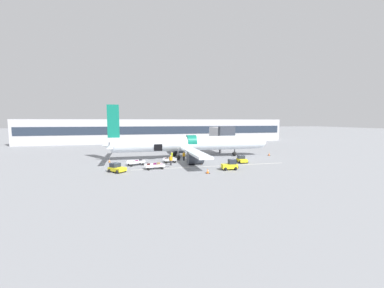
# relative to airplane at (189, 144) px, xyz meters

# --- Properties ---
(ground_plane) EXTENTS (500.00, 500.00, 0.00)m
(ground_plane) POSITION_rel_airplane_xyz_m (-1.70, -2.90, -3.03)
(ground_plane) COLOR gray
(apron_marking_line) EXTENTS (28.62, 0.21, 0.01)m
(apron_marking_line) POSITION_rel_airplane_xyz_m (1.94, -10.56, -3.03)
(apron_marking_line) COLOR silver
(apron_marking_line) RESTS_ON ground_plane
(terminal_strip) EXTENTS (96.79, 8.43, 8.66)m
(terminal_strip) POSITION_rel_airplane_xyz_m (-1.70, 39.59, 1.30)
(terminal_strip) COLOR #B2B2B7
(terminal_strip) RESTS_ON ground_plane
(jet_bridge_stub) EXTENTS (3.78, 9.68, 6.81)m
(jet_bridge_stub) POSITION_rel_airplane_xyz_m (9.79, 5.45, 1.99)
(jet_bridge_stub) COLOR #4C4C51
(jet_bridge_stub) RESTS_ON ground_plane
(airplane) EXTENTS (36.90, 31.70, 11.42)m
(airplane) POSITION_rel_airplane_xyz_m (0.00, 0.00, 0.00)
(airplane) COLOR silver
(airplane) RESTS_ON ground_plane
(baggage_tug_lead) EXTENTS (2.78, 1.83, 1.76)m
(baggage_tug_lead) POSITION_rel_airplane_xyz_m (3.83, -14.18, -2.30)
(baggage_tug_lead) COLOR yellow
(baggage_tug_lead) RESTS_ON ground_plane
(baggage_tug_mid) EXTENTS (3.04, 3.05, 1.42)m
(baggage_tug_mid) POSITION_rel_airplane_xyz_m (-14.48, -11.46, -2.41)
(baggage_tug_mid) COLOR yellow
(baggage_tug_mid) RESTS_ON ground_plane
(baggage_tug_rear) EXTENTS (2.07, 2.51, 1.40)m
(baggage_tug_rear) POSITION_rel_airplane_xyz_m (8.64, -8.54, -2.43)
(baggage_tug_rear) COLOR yellow
(baggage_tug_rear) RESTS_ON ground_plane
(baggage_cart_loading) EXTENTS (3.39, 2.08, 1.08)m
(baggage_cart_loading) POSITION_rel_airplane_xyz_m (-4.88, -5.02, -2.55)
(baggage_cart_loading) COLOR #B7BABF
(baggage_cart_loading) RESTS_ON ground_plane
(baggage_cart_queued) EXTENTS (3.98, 2.52, 1.05)m
(baggage_cart_queued) POSITION_rel_airplane_xyz_m (-11.30, -6.23, -2.55)
(baggage_cart_queued) COLOR silver
(baggage_cart_queued) RESTS_ON ground_plane
(baggage_cart_empty) EXTENTS (4.26, 2.13, 1.04)m
(baggage_cart_empty) POSITION_rel_airplane_xyz_m (-8.27, -10.52, -2.54)
(baggage_cart_empty) COLOR silver
(baggage_cart_empty) RESTS_ON ground_plane
(ground_crew_loader_a) EXTENTS (0.54, 0.62, 1.80)m
(ground_crew_loader_a) POSITION_rel_airplane_xyz_m (-4.19, -2.59, -2.09)
(ground_crew_loader_a) COLOR #2D2D33
(ground_crew_loader_a) RESTS_ON ground_plane
(ground_crew_loader_b) EXTENTS (0.64, 0.54, 1.86)m
(ground_crew_loader_b) POSITION_rel_airplane_xyz_m (-5.18, -7.77, -2.05)
(ground_crew_loader_b) COLOR #2D2D33
(ground_crew_loader_b) RESTS_ON ground_plane
(ground_crew_driver) EXTENTS (0.51, 0.55, 1.64)m
(ground_crew_driver) POSITION_rel_airplane_xyz_m (-0.82, -4.71, -2.17)
(ground_crew_driver) COLOR #2D2D33
(ground_crew_driver) RESTS_ON ground_plane
(ground_crew_supervisor) EXTENTS (0.64, 0.55, 1.85)m
(ground_crew_supervisor) POSITION_rel_airplane_xyz_m (-1.77, -3.33, -2.06)
(ground_crew_supervisor) COLOR black
(ground_crew_supervisor) RESTS_ON ground_plane
(safety_cone_nose) EXTENTS (0.55, 0.55, 0.72)m
(safety_cone_nose) POSITION_rel_airplane_xyz_m (19.18, -1.31, -2.70)
(safety_cone_nose) COLOR black
(safety_cone_nose) RESTS_ON ground_plane
(safety_cone_engine_left) EXTENTS (0.65, 0.65, 0.71)m
(safety_cone_engine_left) POSITION_rel_airplane_xyz_m (-0.63, -15.81, -2.70)
(safety_cone_engine_left) COLOR black
(safety_cone_engine_left) RESTS_ON ground_plane
(safety_cone_wingtip) EXTENTS (0.49, 0.49, 0.61)m
(safety_cone_wingtip) POSITION_rel_airplane_xyz_m (0.52, -8.26, -2.75)
(safety_cone_wingtip) COLOR black
(safety_cone_wingtip) RESTS_ON ground_plane
(safety_cone_tail) EXTENTS (0.49, 0.49, 0.58)m
(safety_cone_tail) POSITION_rel_airplane_xyz_m (-16.50, -1.89, -2.76)
(safety_cone_tail) COLOR black
(safety_cone_tail) RESTS_ON ground_plane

